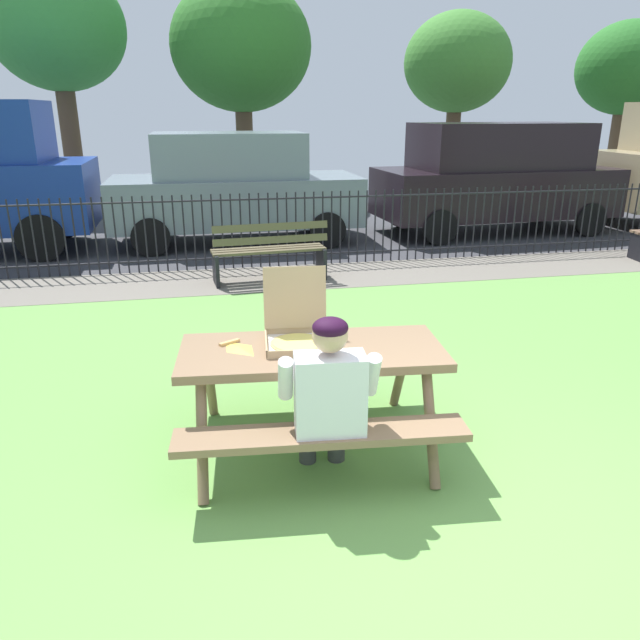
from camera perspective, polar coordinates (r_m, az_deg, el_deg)
ground at (r=4.58m, az=7.89°, el=-11.42°), size 28.00×10.87×0.02m
cobblestone_walkway at (r=8.86m, az=-1.97°, el=4.06°), size 28.00×1.40×0.01m
street_asphalt at (r=12.56m, az=-4.84°, el=8.52°), size 28.00×6.26×0.01m
picnic_table_foreground at (r=4.20m, az=-0.75°, el=-4.86°), size 1.92×1.63×0.79m
pizza_box_open at (r=4.21m, az=-2.20°, el=-0.90°), size 0.49×0.52×0.50m
pizza_slice_on_table at (r=4.17m, az=-7.79°, el=-2.54°), size 0.26×0.30×0.02m
adult_at_table at (r=3.73m, az=0.76°, el=-7.11°), size 0.63×0.61×1.19m
iron_fence_streetside at (r=9.40m, az=-2.71°, el=8.58°), size 18.52×0.03×1.14m
park_bench_center at (r=8.56m, az=-4.78°, el=6.37°), size 1.63×0.59×0.85m
parked_car_center at (r=11.21m, az=-8.08°, el=12.35°), size 4.41×1.94×1.94m
parked_car_right at (r=12.56m, az=16.30°, el=12.93°), size 4.70×2.17×2.08m
far_tree_midleft at (r=16.47m, az=-23.55°, el=23.78°), size 3.08×3.08×5.48m
far_tree_center at (r=16.22m, az=-7.44°, el=24.17°), size 3.42×3.42×5.32m
far_tree_midright at (r=17.55m, az=12.82°, el=22.47°), size 2.78×2.78×4.73m
far_tree_right at (r=20.05m, az=27.00°, el=20.28°), size 2.76×2.76×4.64m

